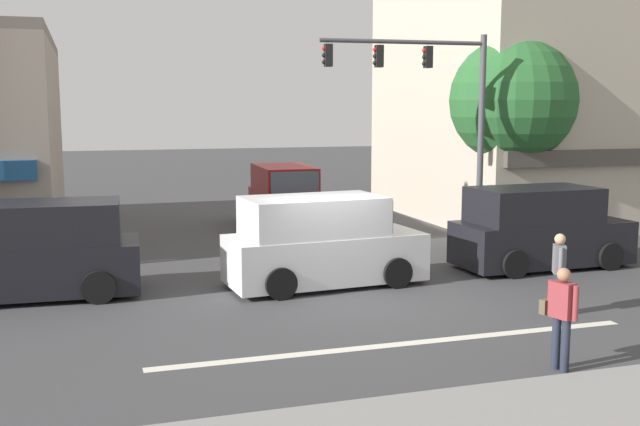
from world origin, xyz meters
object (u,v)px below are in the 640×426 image
Objects in this scene: utility_pole_far_right at (476,100)px; van_parked_curbside at (321,243)px; street_tree at (513,101)px; pedestrian_mid_crossing at (559,269)px; traffic_light_mast at (440,102)px; pedestrian_foreground_with_bag at (561,312)px; van_crossing_rightbound at (539,229)px; van_approaching_near at (36,253)px; van_waiting_far at (285,198)px.

utility_pole_far_right is 10.38m from van_parked_curbside.
street_tree reaches higher than pedestrian_mid_crossing.
traffic_light_mast is 3.71× the size of pedestrian_foreground_with_bag.
utility_pole_far_right is 1.80× the size of van_parked_curbside.
van_parked_curbside is 6.88m from pedestrian_foreground_with_bag.
pedestrian_mid_crossing is at bearing -109.96° from utility_pole_far_right.
van_crossing_rightbound is 12.38m from van_approaching_near.
traffic_light_mast is at bearing 84.71° from pedestrian_mid_crossing.
pedestrian_foreground_with_bag and pedestrian_mid_crossing have the same top height.
van_crossing_rightbound and van_waiting_far have the same top height.
van_parked_curbside is 6.04m from van_crossing_rightbound.
van_crossing_rightbound is (6.04, 0.21, 0.00)m from van_parked_curbside.
van_waiting_far reaches higher than pedestrian_foreground_with_bag.
van_crossing_rightbound is at bearing 58.75° from pedestrian_foreground_with_bag.
utility_pole_far_right is (-0.23, 1.94, 0.04)m from street_tree.
street_tree is 9.50m from van_parked_curbside.
pedestrian_mid_crossing is at bearing 55.60° from pedestrian_foreground_with_bag.
van_approaching_near is (-6.33, 0.81, 0.00)m from van_parked_curbside.
pedestrian_mid_crossing is (-3.94, -8.27, -3.42)m from street_tree.
utility_pole_far_right is 11.39m from pedestrian_mid_crossing.
street_tree is 1.03× the size of traffic_light_mast.
van_approaching_near is at bearing -158.17° from utility_pole_far_right.
utility_pole_far_right is at bearing 21.83° from van_approaching_near.
van_crossing_rightbound is 2.79× the size of pedestrian_mid_crossing.
van_waiting_far is at bearing 46.02° from van_approaching_near.
utility_pole_far_right is 4.64m from traffic_light_mast.
van_approaching_near is 2.81× the size of pedestrian_foreground_with_bag.
van_approaching_near is at bearing 172.72° from van_parked_curbside.
street_tree is at bearing 24.81° from traffic_light_mast.
street_tree is 0.75× the size of utility_pole_far_right.
utility_pole_far_right is at bearing -22.98° from van_waiting_far.
street_tree is at bearing 14.36° from van_approaching_near.
traffic_light_mast reaches higher than van_waiting_far.
pedestrian_foreground_with_bag is at bearing -42.06° from van_approaching_near.
van_crossing_rightbound is at bearing -111.86° from street_tree.
van_crossing_rightbound is at bearing -58.49° from traffic_light_mast.
street_tree is at bearing -35.68° from van_waiting_far.
traffic_light_mast is 6.21m from van_parked_curbside.
street_tree is 1.95m from utility_pole_far_right.
pedestrian_foreground_with_bag is (-5.59, -12.95, -3.45)m from utility_pole_far_right.
van_crossing_rightbound is at bearing -2.78° from van_approaching_near.
street_tree is at bearing -83.12° from utility_pole_far_right.
van_parked_curbside is 5.41m from pedestrian_mid_crossing.
utility_pole_far_right is 1.83× the size of van_waiting_far.
traffic_light_mast is (-3.32, -1.53, -0.07)m from street_tree.
street_tree is at bearing 62.14° from pedestrian_foreground_with_bag.
utility_pole_far_right is 14.52m from pedestrian_foreground_with_bag.
van_crossing_rightbound is 7.98m from pedestrian_foreground_with_bag.
pedestrian_foreground_with_bag is 1.00× the size of pedestrian_mid_crossing.
street_tree reaches higher than van_waiting_far.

